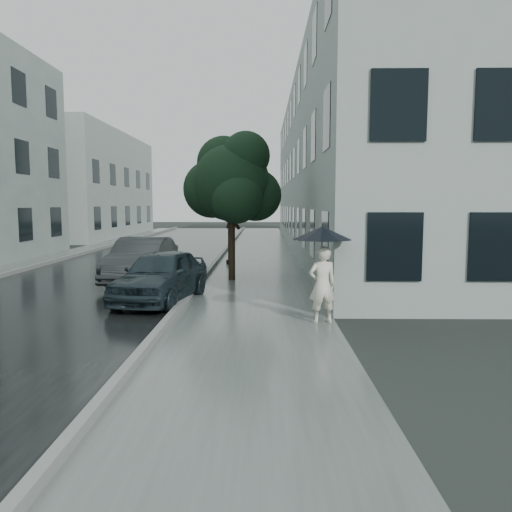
{
  "coord_description": "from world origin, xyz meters",
  "views": [
    {
      "loc": [
        0.45,
        -9.35,
        2.53
      ],
      "look_at": [
        0.27,
        2.37,
        1.3
      ],
      "focal_mm": 35.0,
      "sensor_mm": 36.0,
      "label": 1
    }
  ],
  "objects_px": {
    "pedestrian": "(322,285)",
    "car_near": "(162,275)",
    "lamp_post": "(225,198)",
    "car_far": "(142,260)",
    "street_tree": "(232,182)"
  },
  "relations": [
    {
      "from": "pedestrian",
      "to": "car_near",
      "type": "distance_m",
      "value": 4.56
    },
    {
      "from": "lamp_post",
      "to": "car_near",
      "type": "xyz_separation_m",
      "value": [
        -1.08,
        -7.87,
        -2.09
      ]
    },
    {
      "from": "car_near",
      "to": "car_far",
      "type": "distance_m",
      "value": 3.49
    },
    {
      "from": "pedestrian",
      "to": "street_tree",
      "type": "height_order",
      "value": "street_tree"
    },
    {
      "from": "lamp_post",
      "to": "car_far",
      "type": "xyz_separation_m",
      "value": [
        -2.38,
        -4.63,
        -2.05
      ]
    },
    {
      "from": "pedestrian",
      "to": "lamp_post",
      "type": "relative_size",
      "value": 0.34
    },
    {
      "from": "street_tree",
      "to": "pedestrian",
      "type": "bearing_deg",
      "value": -69.35
    },
    {
      "from": "lamp_post",
      "to": "car_far",
      "type": "height_order",
      "value": "lamp_post"
    },
    {
      "from": "pedestrian",
      "to": "lamp_post",
      "type": "xyz_separation_m",
      "value": [
        -2.82,
        10.22,
        1.94
      ]
    },
    {
      "from": "pedestrian",
      "to": "car_near",
      "type": "height_order",
      "value": "pedestrian"
    },
    {
      "from": "pedestrian",
      "to": "lamp_post",
      "type": "distance_m",
      "value": 10.78
    },
    {
      "from": "car_near",
      "to": "car_far",
      "type": "height_order",
      "value": "car_far"
    },
    {
      "from": "car_near",
      "to": "car_far",
      "type": "relative_size",
      "value": 0.91
    },
    {
      "from": "pedestrian",
      "to": "car_far",
      "type": "xyz_separation_m",
      "value": [
        -5.2,
        5.59,
        -0.1
      ]
    },
    {
      "from": "pedestrian",
      "to": "car_near",
      "type": "bearing_deg",
      "value": -43.01
    }
  ]
}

